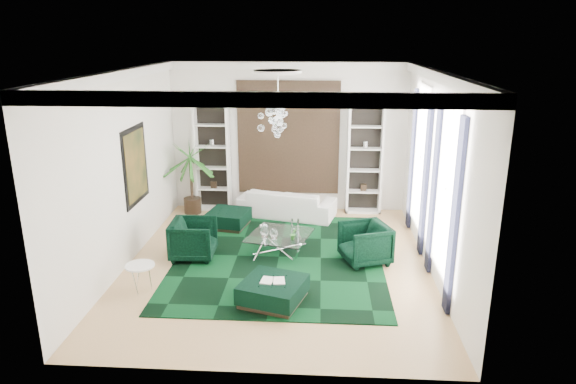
# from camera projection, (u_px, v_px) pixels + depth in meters

# --- Properties ---
(floor) EXTENTS (6.00, 7.00, 0.02)m
(floor) POSITION_uv_depth(u_px,v_px,m) (278.00, 264.00, 10.36)
(floor) COLOR tan
(floor) RESTS_ON ground
(ceiling) EXTENTS (6.00, 7.00, 0.02)m
(ceiling) POSITION_uv_depth(u_px,v_px,m) (276.00, 70.00, 9.23)
(ceiling) COLOR white
(ceiling) RESTS_ON ground
(wall_back) EXTENTS (6.00, 0.02, 3.80)m
(wall_back) POSITION_uv_depth(u_px,v_px,m) (289.00, 138.00, 13.14)
(wall_back) COLOR white
(wall_back) RESTS_ON ground
(wall_front) EXTENTS (6.00, 0.02, 3.80)m
(wall_front) POSITION_uv_depth(u_px,v_px,m) (254.00, 245.00, 6.45)
(wall_front) COLOR white
(wall_front) RESTS_ON ground
(wall_left) EXTENTS (0.02, 7.00, 3.80)m
(wall_left) POSITION_uv_depth(u_px,v_px,m) (123.00, 170.00, 9.98)
(wall_left) COLOR white
(wall_left) RESTS_ON ground
(wall_right) EXTENTS (0.02, 7.00, 3.80)m
(wall_right) POSITION_uv_depth(u_px,v_px,m) (437.00, 175.00, 9.61)
(wall_right) COLOR white
(wall_right) RESTS_ON ground
(crown_molding) EXTENTS (6.00, 7.00, 0.18)m
(crown_molding) POSITION_uv_depth(u_px,v_px,m) (276.00, 77.00, 9.26)
(crown_molding) COLOR white
(crown_molding) RESTS_ON ceiling
(ceiling_medallion) EXTENTS (0.90, 0.90, 0.05)m
(ceiling_medallion) POSITION_uv_depth(u_px,v_px,m) (278.00, 72.00, 9.53)
(ceiling_medallion) COLOR white
(ceiling_medallion) RESTS_ON ceiling
(tapestry) EXTENTS (2.50, 0.06, 2.80)m
(tapestry) POSITION_uv_depth(u_px,v_px,m) (288.00, 138.00, 13.09)
(tapestry) COLOR black
(tapestry) RESTS_ON wall_back
(shelving_left) EXTENTS (0.90, 0.38, 2.80)m
(shelving_left) POSITION_uv_depth(u_px,v_px,m) (213.00, 157.00, 13.22)
(shelving_left) COLOR white
(shelving_left) RESTS_ON floor
(shelving_right) EXTENTS (0.90, 0.38, 2.80)m
(shelving_right) POSITION_uv_depth(u_px,v_px,m) (365.00, 160.00, 12.98)
(shelving_right) COLOR white
(shelving_right) RESTS_ON floor
(painting) EXTENTS (0.04, 1.30, 1.60)m
(painting) POSITION_uv_depth(u_px,v_px,m) (136.00, 165.00, 10.56)
(painting) COLOR black
(painting) RESTS_ON wall_left
(window_near) EXTENTS (0.03, 1.10, 2.90)m
(window_near) POSITION_uv_depth(u_px,v_px,m) (447.00, 189.00, 8.75)
(window_near) COLOR white
(window_near) RESTS_ON wall_right
(curtain_near_a) EXTENTS (0.07, 0.30, 3.25)m
(curtain_near_a) POSITION_uv_depth(u_px,v_px,m) (455.00, 219.00, 8.09)
(curtain_near_a) COLOR black
(curtain_near_a) RESTS_ON floor
(curtain_near_b) EXTENTS (0.07, 0.30, 3.25)m
(curtain_near_b) POSITION_uv_depth(u_px,v_px,m) (434.00, 190.00, 9.57)
(curtain_near_b) COLOR black
(curtain_near_b) RESTS_ON floor
(window_far) EXTENTS (0.03, 1.10, 2.90)m
(window_far) POSITION_uv_depth(u_px,v_px,m) (421.00, 157.00, 11.04)
(window_far) COLOR white
(window_far) RESTS_ON wall_right
(curtain_far_a) EXTENTS (0.07, 0.30, 3.25)m
(curtain_far_a) POSITION_uv_depth(u_px,v_px,m) (425.00, 178.00, 10.38)
(curtain_far_a) COLOR black
(curtain_far_a) RESTS_ON floor
(curtain_far_b) EXTENTS (0.07, 0.30, 3.25)m
(curtain_far_b) POSITION_uv_depth(u_px,v_px,m) (412.00, 160.00, 11.86)
(curtain_far_b) COLOR black
(curtain_far_b) RESTS_ON floor
(rug) EXTENTS (4.20, 5.00, 0.02)m
(rug) POSITION_uv_depth(u_px,v_px,m) (279.00, 257.00, 10.64)
(rug) COLOR black
(rug) RESTS_ON floor
(sofa) EXTENTS (2.55, 1.48, 0.70)m
(sofa) POSITION_uv_depth(u_px,v_px,m) (287.00, 203.00, 12.97)
(sofa) COLOR silver
(sofa) RESTS_ON floor
(armchair_left) EXTENTS (0.92, 0.90, 0.81)m
(armchair_left) POSITION_uv_depth(u_px,v_px,m) (194.00, 239.00, 10.53)
(armchair_left) COLOR black
(armchair_left) RESTS_ON floor
(armchair_right) EXTENTS (1.14, 1.12, 0.81)m
(armchair_right) POSITION_uv_depth(u_px,v_px,m) (365.00, 243.00, 10.32)
(armchair_right) COLOR black
(armchair_right) RESTS_ON floor
(coffee_table) EXTENTS (1.47, 1.47, 0.41)m
(coffee_table) POSITION_uv_depth(u_px,v_px,m) (280.00, 244.00, 10.82)
(coffee_table) COLOR white
(coffee_table) RESTS_ON floor
(ottoman_side) EXTENTS (1.05, 1.05, 0.40)m
(ottoman_side) POSITION_uv_depth(u_px,v_px,m) (228.00, 219.00, 12.28)
(ottoman_side) COLOR black
(ottoman_side) RESTS_ON floor
(ottoman_front) EXTENTS (1.26, 1.26, 0.40)m
(ottoman_front) POSITION_uv_depth(u_px,v_px,m) (273.00, 292.00, 8.81)
(ottoman_front) COLOR black
(ottoman_front) RESTS_ON floor
(book) EXTENTS (0.42, 0.28, 0.03)m
(book) POSITION_uv_depth(u_px,v_px,m) (273.00, 280.00, 8.75)
(book) COLOR white
(book) RESTS_ON ottoman_front
(side_table) EXTENTS (0.57, 0.57, 0.50)m
(side_table) POSITION_uv_depth(u_px,v_px,m) (141.00, 278.00, 9.18)
(side_table) COLOR white
(side_table) RESTS_ON floor
(palm) EXTENTS (1.58, 1.58, 2.40)m
(palm) POSITION_uv_depth(u_px,v_px,m) (191.00, 168.00, 12.96)
(palm) COLOR #296C22
(palm) RESTS_ON floor
(chandelier) EXTENTS (0.88, 0.88, 0.72)m
(chandelier) POSITION_uv_depth(u_px,v_px,m) (278.00, 121.00, 9.80)
(chandelier) COLOR white
(chandelier) RESTS_ON ceiling
(table_plant) EXTENTS (0.16, 0.15, 0.24)m
(table_plant) POSITION_uv_depth(u_px,v_px,m) (293.00, 234.00, 10.46)
(table_plant) COLOR #296C22
(table_plant) RESTS_ON coffee_table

